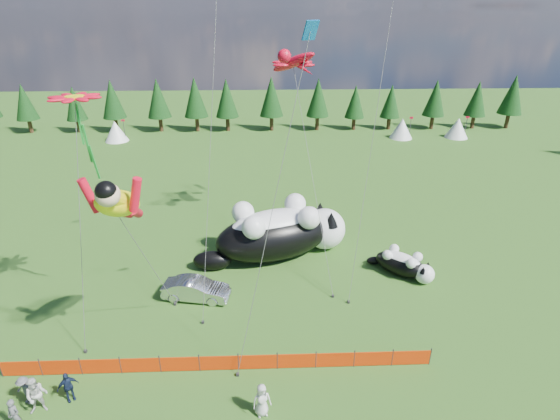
# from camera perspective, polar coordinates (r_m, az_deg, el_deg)

# --- Properties ---
(ground) EXTENTS (160.00, 160.00, 0.00)m
(ground) POSITION_cam_1_polar(r_m,az_deg,el_deg) (26.50, -7.32, -15.43)
(ground) COLOR #143609
(ground) RESTS_ON ground
(safety_fence) EXTENTS (22.06, 0.06, 1.10)m
(safety_fence) POSITION_cam_1_polar(r_m,az_deg,el_deg) (23.95, -7.98, -19.17)
(safety_fence) COLOR #262626
(safety_fence) RESTS_ON ground
(tree_line) EXTENTS (90.00, 4.00, 8.00)m
(tree_line) POSITION_cam_1_polar(r_m,az_deg,el_deg) (66.41, -4.39, 13.65)
(tree_line) COLOR black
(tree_line) RESTS_ON ground
(festival_tents) EXTENTS (50.00, 3.20, 2.80)m
(festival_tents) POSITION_cam_1_polar(r_m,az_deg,el_deg) (62.66, 5.81, 10.46)
(festival_tents) COLOR white
(festival_tents) RESTS_ON ground
(cat_large) EXTENTS (11.49, 6.78, 4.27)m
(cat_large) POSITION_cam_1_polar(r_m,az_deg,el_deg) (32.24, 0.12, -2.82)
(cat_large) COLOR black
(cat_large) RESTS_ON ground
(cat_small) EXTENTS (4.10, 3.79, 1.80)m
(cat_small) POSITION_cam_1_polar(r_m,az_deg,el_deg) (31.74, 15.86, -6.81)
(cat_small) COLOR black
(cat_small) RESTS_ON ground
(car) EXTENTS (4.46, 2.19, 1.41)m
(car) POSITION_cam_1_polar(r_m,az_deg,el_deg) (28.84, -10.91, -10.14)
(car) COLOR silver
(car) RESTS_ON ground
(spectator_a) EXTENTS (0.70, 0.56, 1.68)m
(spectator_a) POSITION_cam_1_polar(r_m,az_deg,el_deg) (24.18, -31.41, -21.92)
(spectator_a) COLOR #57585C
(spectator_a) RESTS_ON ground
(spectator_b) EXTENTS (1.07, 0.78, 1.98)m
(spectator_b) POSITION_cam_1_polar(r_m,az_deg,el_deg) (24.36, -29.19, -20.40)
(spectator_b) COLOR beige
(spectator_b) RESTS_ON ground
(spectator_c) EXTENTS (1.07, 0.95, 1.64)m
(spectator_c) POSITION_cam_1_polar(r_m,az_deg,el_deg) (24.39, -25.97, -20.06)
(spectator_c) COLOR #141F39
(spectator_c) RESTS_ON ground
(spectator_d) EXTENTS (1.11, 0.87, 1.53)m
(spectator_d) POSITION_cam_1_polar(r_m,az_deg,el_deg) (25.21, -30.37, -19.65)
(spectator_d) COLOR #57585C
(spectator_d) RESTS_ON ground
(spectator_e) EXTENTS (0.97, 0.75, 1.75)m
(spectator_e) POSITION_cam_1_polar(r_m,az_deg,el_deg) (21.67, -2.39, -23.55)
(spectator_e) COLOR beige
(spectator_e) RESTS_ON ground
(superhero_kite) EXTENTS (4.29, 7.12, 11.59)m
(superhero_kite) POSITION_cam_1_polar(r_m,az_deg,el_deg) (20.61, -20.34, 0.83)
(superhero_kite) COLOR #F9F00D
(superhero_kite) RESTS_ON ground
(gecko_kite) EXTENTS (6.42, 13.51, 16.79)m
(gecko_kite) POSITION_cam_1_polar(r_m,az_deg,el_deg) (33.43, 1.71, 18.72)
(gecko_kite) COLOR red
(gecko_kite) RESTS_ON ground
(flower_kite) EXTENTS (3.26, 4.39, 13.39)m
(flower_kite) POSITION_cam_1_polar(r_m,az_deg,el_deg) (23.44, -25.19, 12.74)
(flower_kite) COLOR red
(flower_kite) RESTS_ON ground
(diamond_kite_c) EXTENTS (4.09, 2.36, 17.16)m
(diamond_kite_c) POSITION_cam_1_polar(r_m,az_deg,el_deg) (18.67, 3.52, 20.35)
(diamond_kite_c) COLOR #0B5FAA
(diamond_kite_c) RESTS_ON ground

